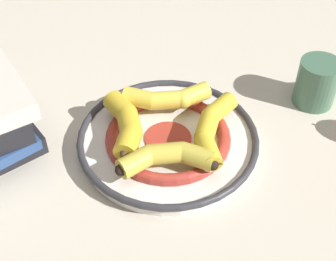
{
  "coord_description": "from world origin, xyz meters",
  "views": [
    {
      "loc": [
        0.39,
        -0.49,
        0.62
      ],
      "look_at": [
        0.02,
        -0.01,
        0.04
      ],
      "focal_mm": 50.0,
      "sensor_mm": 36.0,
      "label": 1
    }
  ],
  "objects_px": {
    "banana_a": "(169,157)",
    "banana_d": "(212,127)",
    "banana_b": "(126,125)",
    "decorative_bowl": "(168,139)",
    "banana_c": "(165,98)",
    "coffee_mug": "(319,82)"
  },
  "relations": [
    {
      "from": "banana_a",
      "to": "banana_d",
      "type": "bearing_deg",
      "value": -143.53
    },
    {
      "from": "banana_b",
      "to": "banana_d",
      "type": "relative_size",
      "value": 0.77
    },
    {
      "from": "decorative_bowl",
      "to": "banana_c",
      "type": "height_order",
      "value": "banana_c"
    },
    {
      "from": "decorative_bowl",
      "to": "banana_a",
      "type": "xyz_separation_m",
      "value": [
        0.05,
        -0.06,
        0.04
      ]
    },
    {
      "from": "banana_a",
      "to": "banana_c",
      "type": "height_order",
      "value": "banana_a"
    },
    {
      "from": "decorative_bowl",
      "to": "banana_a",
      "type": "distance_m",
      "value": 0.08
    },
    {
      "from": "banana_a",
      "to": "banana_d",
      "type": "relative_size",
      "value": 0.78
    },
    {
      "from": "banana_a",
      "to": "banana_b",
      "type": "relative_size",
      "value": 1.02
    },
    {
      "from": "banana_a",
      "to": "banana_c",
      "type": "xyz_separation_m",
      "value": [
        -0.1,
        0.12,
        -0.0
      ]
    },
    {
      "from": "banana_c",
      "to": "banana_a",
      "type": "bearing_deg",
      "value": -93.22
    },
    {
      "from": "decorative_bowl",
      "to": "banana_c",
      "type": "bearing_deg",
      "value": 131.98
    },
    {
      "from": "banana_a",
      "to": "banana_b",
      "type": "xyz_separation_m",
      "value": [
        -0.1,
        0.01,
        0.0
      ]
    },
    {
      "from": "banana_a",
      "to": "banana_b",
      "type": "height_order",
      "value": "banana_b"
    },
    {
      "from": "banana_b",
      "to": "decorative_bowl",
      "type": "bearing_deg",
      "value": -101.13
    },
    {
      "from": "banana_b",
      "to": "coffee_mug",
      "type": "height_order",
      "value": "coffee_mug"
    },
    {
      "from": "decorative_bowl",
      "to": "banana_a",
      "type": "relative_size",
      "value": 2.28
    },
    {
      "from": "banana_b",
      "to": "banana_c",
      "type": "distance_m",
      "value": 0.1
    },
    {
      "from": "decorative_bowl",
      "to": "coffee_mug",
      "type": "height_order",
      "value": "coffee_mug"
    },
    {
      "from": "decorative_bowl",
      "to": "banana_d",
      "type": "relative_size",
      "value": 1.78
    },
    {
      "from": "decorative_bowl",
      "to": "banana_b",
      "type": "distance_m",
      "value": 0.08
    },
    {
      "from": "banana_a",
      "to": "banana_c",
      "type": "distance_m",
      "value": 0.15
    },
    {
      "from": "decorative_bowl",
      "to": "coffee_mug",
      "type": "xyz_separation_m",
      "value": [
        0.16,
        0.28,
        0.03
      ]
    }
  ]
}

